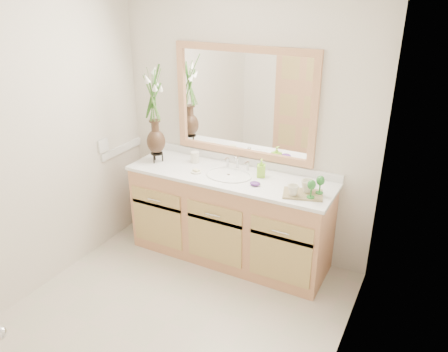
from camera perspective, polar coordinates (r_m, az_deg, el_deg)
The scene contains 19 objects.
floor at distance 3.50m, azimuth -7.32°, elevation -18.44°, with size 2.60×2.60×0.00m, color beige.
wall_back at distance 3.90m, azimuth 2.67°, elevation 6.67°, with size 2.40×0.02×2.40m, color beige.
wall_left at distance 3.65m, azimuth -24.08°, elevation 3.38°, with size 0.02×2.60×2.40m, color beige.
wall_right at distance 2.40m, azimuth 15.52°, elevation -5.50°, with size 0.02×2.60×2.40m, color beige.
vanity at distance 3.98m, azimuth 0.70°, elevation -5.50°, with size 1.80×0.55×0.80m.
counter at distance 3.79m, azimuth 0.73°, elevation -0.02°, with size 1.84×0.57×0.03m, color white.
sink at distance 3.79m, azimuth 0.60°, elevation -0.65°, with size 0.38×0.34×0.23m.
mirror at distance 3.83m, azimuth 2.59°, elevation 9.52°, with size 1.32×0.04×0.97m.
switch_plate at distance 4.19m, azimuth -15.52°, elevation 3.86°, with size 0.02×0.12×0.12m, color white.
flower_vase at distance 3.95m, azimuth -9.20°, elevation 9.44°, with size 0.20×0.20×0.82m.
tumbler at distance 4.04m, azimuth -3.82°, elevation 2.48°, with size 0.08×0.08×0.10m, color silver.
soap_dish at distance 3.83m, azimuth -3.66°, elevation 0.59°, with size 0.09×0.09×0.03m.
soap_bottle at distance 3.73m, azimuth 4.89°, elevation 0.94°, with size 0.06×0.07×0.14m, color #98E435.
purple_dish at distance 3.58m, azimuth 4.08°, elevation -0.99°, with size 0.09×0.07×0.03m, color #532673.
tray at distance 3.47m, azimuth 10.25°, elevation -2.34°, with size 0.30×0.20×0.02m, color olive.
mug_left at distance 3.41m, azimuth 9.02°, elevation -1.79°, with size 0.09×0.08×0.09m, color silver.
mug_right at distance 3.48m, azimuth 10.86°, elevation -1.24°, with size 0.10×0.10×0.10m, color silver.
goblet_front at distance 3.37m, azimuth 11.36°, elevation -1.26°, with size 0.07×0.07×0.15m.
goblet_back at distance 3.46m, azimuth 12.48°, elevation -0.72°, with size 0.07×0.07×0.15m.
Camera 1 is at (1.57, -2.09, 2.33)m, focal length 35.00 mm.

